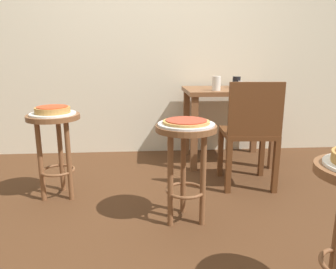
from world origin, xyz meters
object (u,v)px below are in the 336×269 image
(stool_middle, at_px, (186,151))
(serving_plate_middle, at_px, (186,124))
(cup_far_edge, at_px, (236,82))
(cup_near_edge, at_px, (216,83))
(dining_table, at_px, (228,102))
(stool_leftside, at_px, (55,137))
(pizza_middle, at_px, (186,122))
(serving_plate_leftside, at_px, (53,114))
(pizza_leftside, at_px, (53,110))
(wooden_chair, at_px, (250,131))
(condiment_shaker, at_px, (240,85))

(stool_middle, height_order, serving_plate_middle, serving_plate_middle)
(cup_far_edge, bearing_deg, stool_middle, -117.59)
(stool_middle, relative_size, serving_plate_middle, 1.82)
(serving_plate_middle, xyz_separation_m, cup_near_edge, (0.41, 1.01, 0.16))
(dining_table, bearing_deg, stool_leftside, -152.88)
(dining_table, height_order, cup_far_edge, cup_far_edge)
(cup_near_edge, bearing_deg, serving_plate_middle, -111.90)
(pizza_middle, distance_m, serving_plate_leftside, 0.99)
(pizza_middle, relative_size, pizza_leftside, 1.16)
(dining_table, distance_m, cup_near_edge, 0.31)
(pizza_leftside, distance_m, cup_far_edge, 1.79)
(serving_plate_middle, distance_m, pizza_leftside, 1.00)
(serving_plate_middle, bearing_deg, wooden_chair, 41.32)
(serving_plate_middle, xyz_separation_m, pizza_leftside, (-0.90, 0.43, 0.03))
(stool_middle, xyz_separation_m, cup_far_edge, (0.67, 1.29, 0.32))
(pizza_leftside, relative_size, dining_table, 0.29)
(pizza_middle, distance_m, pizza_leftside, 0.99)
(stool_middle, relative_size, cup_far_edge, 5.80)
(pizza_middle, bearing_deg, condiment_shaker, 59.31)
(pizza_leftside, bearing_deg, cup_near_edge, 24.08)
(dining_table, height_order, cup_near_edge, cup_near_edge)
(serving_plate_middle, bearing_deg, cup_far_edge, 62.41)
(stool_leftside, relative_size, cup_far_edge, 5.80)
(wooden_chair, bearing_deg, pizza_middle, -138.68)
(serving_plate_leftside, height_order, pizza_leftside, pizza_leftside)
(pizza_leftside, xyz_separation_m, cup_far_edge, (1.57, 0.86, 0.12))
(cup_far_edge, bearing_deg, pizza_middle, -117.59)
(pizza_leftside, bearing_deg, cup_far_edge, 28.63)
(stool_leftside, distance_m, pizza_leftside, 0.20)
(serving_plate_middle, height_order, serving_plate_leftside, same)
(stool_middle, height_order, cup_near_edge, cup_near_edge)
(pizza_middle, height_order, cup_far_edge, cup_far_edge)
(serving_plate_middle, relative_size, cup_near_edge, 2.66)
(dining_table, xyz_separation_m, cup_far_edge, (0.10, 0.11, 0.19))
(condiment_shaker, bearing_deg, pizza_leftside, -156.52)
(cup_near_edge, xyz_separation_m, wooden_chair, (0.16, -0.51, -0.32))
(stool_middle, height_order, serving_plate_leftside, serving_plate_leftside)
(pizza_middle, bearing_deg, dining_table, 64.28)
(pizza_middle, xyz_separation_m, wooden_chair, (0.57, 0.50, -0.18))
(cup_far_edge, xyz_separation_m, wooden_chair, (-0.10, -0.79, -0.31))
(serving_plate_middle, xyz_separation_m, dining_table, (0.57, 1.18, -0.04))
(stool_middle, height_order, stool_leftside, same)
(dining_table, relative_size, cup_far_edge, 7.81)
(stool_leftside, relative_size, pizza_leftside, 2.58)
(serving_plate_middle, relative_size, pizza_leftside, 1.41)
(stool_leftside, xyz_separation_m, cup_near_edge, (1.30, 0.58, 0.33))
(stool_leftside, distance_m, wooden_chair, 1.47)
(stool_middle, bearing_deg, serving_plate_middle, 90.00)
(serving_plate_leftside, bearing_deg, stool_leftside, 153.43)
(stool_middle, bearing_deg, stool_leftside, 154.29)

